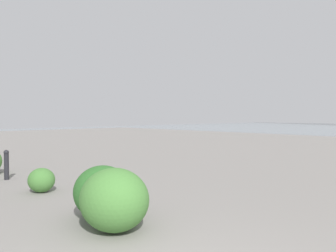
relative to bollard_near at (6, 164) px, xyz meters
name	(u,v)px	position (x,y,z in m)	size (l,w,h in m)	color
bollard_near	(6,164)	(0.00, 0.00, 0.00)	(0.13, 0.13, 0.78)	#232328
shrub_low	(41,180)	(-1.97, -0.11, -0.14)	(0.62, 0.56, 0.53)	#477F38
shrub_round	(114,200)	(-5.01, 0.08, 0.05)	(1.07, 0.96, 0.91)	#477F38
shrub_tall	(103,192)	(-4.41, -0.11, 0.02)	(1.01, 0.91, 0.86)	#2D6628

